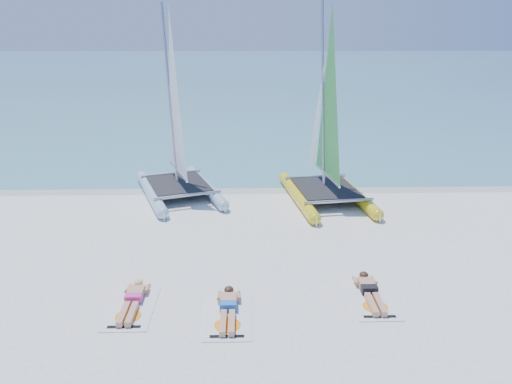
% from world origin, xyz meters
% --- Properties ---
extents(ground, '(140.00, 140.00, 0.00)m').
position_xyz_m(ground, '(0.00, 0.00, 0.00)').
color(ground, white).
rests_on(ground, ground).
extents(sea, '(140.00, 115.00, 0.01)m').
position_xyz_m(sea, '(0.00, 63.00, 0.01)').
color(sea, '#68A6AE').
rests_on(sea, ground).
extents(wet_sand_strip, '(140.00, 1.40, 0.01)m').
position_xyz_m(wet_sand_strip, '(0.00, 5.50, 0.00)').
color(wet_sand_strip, beige).
rests_on(wet_sand_strip, ground).
extents(catamaran_blue, '(4.02, 5.67, 7.03)m').
position_xyz_m(catamaran_blue, '(-2.48, 4.89, 2.10)').
color(catamaran_blue, '#B5DAEE').
rests_on(catamaran_blue, ground).
extents(catamaran_yellow, '(3.16, 5.70, 7.10)m').
position_xyz_m(catamaran_yellow, '(2.86, 4.65, 2.24)').
color(catamaran_yellow, yellow).
rests_on(catamaran_yellow, ground).
extents(towel_a, '(1.00, 1.85, 0.02)m').
position_xyz_m(towel_a, '(-2.52, -3.13, 0.01)').
color(towel_a, silver).
rests_on(towel_a, ground).
extents(sunbather_a, '(0.37, 1.73, 0.26)m').
position_xyz_m(sunbather_a, '(-2.52, -2.94, 0.12)').
color(sunbather_a, tan).
rests_on(sunbather_a, towel_a).
extents(towel_b, '(1.00, 1.85, 0.02)m').
position_xyz_m(towel_b, '(-0.37, -3.52, 0.01)').
color(towel_b, silver).
rests_on(towel_b, ground).
extents(sunbather_b, '(0.37, 1.73, 0.26)m').
position_xyz_m(sunbather_b, '(-0.37, -3.33, 0.12)').
color(sunbather_b, tan).
rests_on(sunbather_b, towel_b).
extents(towel_c, '(1.00, 1.85, 0.02)m').
position_xyz_m(towel_c, '(2.90, -2.87, 0.01)').
color(towel_c, silver).
rests_on(towel_c, ground).
extents(sunbather_c, '(0.37, 1.73, 0.26)m').
position_xyz_m(sunbather_c, '(2.90, -2.68, 0.12)').
color(sunbather_c, tan).
rests_on(sunbather_c, towel_c).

